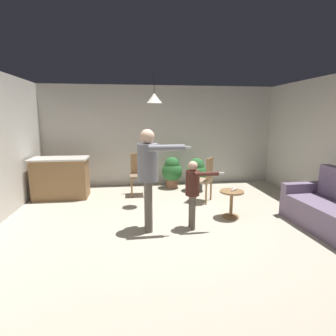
# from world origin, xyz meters

# --- Properties ---
(ground) EXTENTS (7.68, 7.68, 0.00)m
(ground) POSITION_xyz_m (0.00, 0.00, 0.00)
(ground) COLOR #B2A893
(wall_back) EXTENTS (6.40, 0.10, 2.70)m
(wall_back) POSITION_xyz_m (0.00, 3.20, 1.35)
(wall_back) COLOR beige
(wall_back) RESTS_ON ground
(kitchen_counter) EXTENTS (1.26, 0.66, 0.95)m
(kitchen_counter) POSITION_xyz_m (-2.45, 2.14, 0.48)
(kitchen_counter) COLOR olive
(kitchen_counter) RESTS_ON ground
(side_table_by_couch) EXTENTS (0.44, 0.44, 0.52)m
(side_table_by_couch) POSITION_xyz_m (1.04, 0.42, 0.33)
(side_table_by_couch) COLOR olive
(side_table_by_couch) RESTS_ON ground
(person_adult) EXTENTS (0.84, 0.49, 1.69)m
(person_adult) POSITION_xyz_m (-0.53, 0.06, 1.05)
(person_adult) COLOR #60564C
(person_adult) RESTS_ON ground
(person_child) EXTENTS (0.61, 0.34, 1.17)m
(person_child) POSITION_xyz_m (0.21, 0.02, 0.73)
(person_child) COLOR #60564C
(person_child) RESTS_ON ground
(dining_chair_by_counter) EXTENTS (0.43, 0.43, 1.00)m
(dining_chair_by_counter) POSITION_xyz_m (-0.65, 2.20, 0.55)
(dining_chair_by_counter) COLOR olive
(dining_chair_by_counter) RESTS_ON ground
(dining_chair_near_wall) EXTENTS (0.58, 0.58, 1.00)m
(dining_chair_near_wall) POSITION_xyz_m (0.78, 1.42, 0.55)
(dining_chair_near_wall) COLOR olive
(dining_chair_near_wall) RESTS_ON ground
(potted_plant_corner) EXTENTS (0.54, 0.54, 0.83)m
(potted_plant_corner) POSITION_xyz_m (0.25, 2.71, 0.46)
(potted_plant_corner) COLOR brown
(potted_plant_corner) RESTS_ON ground
(potted_plant_by_wall) EXTENTS (0.55, 0.55, 0.85)m
(potted_plant_by_wall) POSITION_xyz_m (0.82, 2.34, 0.47)
(potted_plant_by_wall) COLOR #4C4742
(potted_plant_by_wall) RESTS_ON ground
(spare_remote_on_table) EXTENTS (0.13, 0.09, 0.04)m
(spare_remote_on_table) POSITION_xyz_m (1.08, 0.41, 0.54)
(spare_remote_on_table) COLOR white
(spare_remote_on_table) RESTS_ON side_table_by_couch
(ceiling_light_pendant) EXTENTS (0.32, 0.32, 0.55)m
(ceiling_light_pendant) POSITION_xyz_m (-0.31, 1.40, 2.25)
(ceiling_light_pendant) COLOR silver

